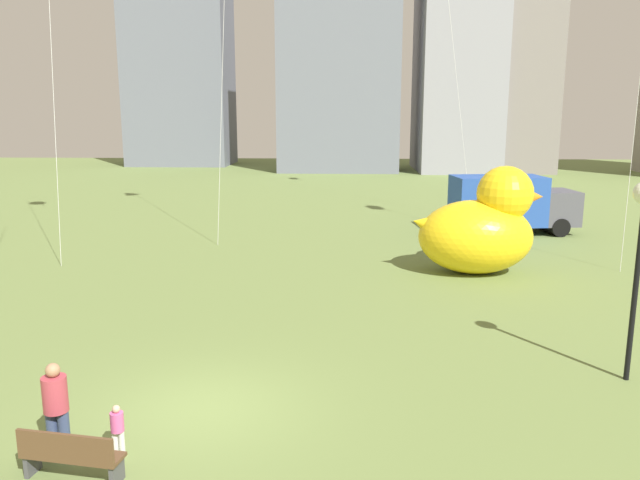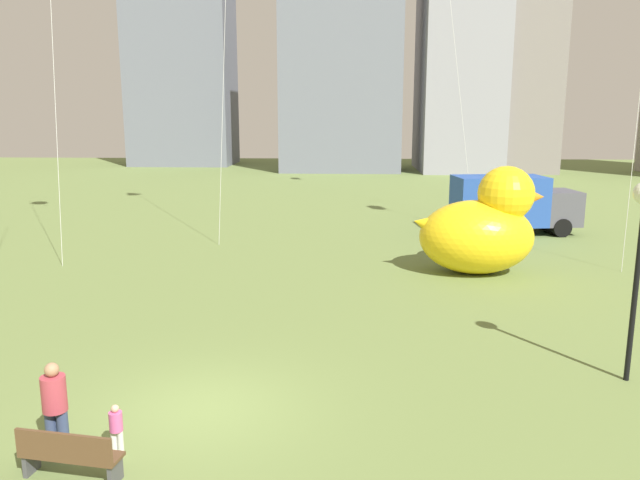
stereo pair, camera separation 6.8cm
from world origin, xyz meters
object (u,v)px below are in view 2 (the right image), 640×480
object	(u,v)px
person_adult	(55,405)
giant_inflatable_duck	(481,228)
person_child	(116,428)
box_truck	(512,205)
park_bench	(69,454)

from	to	relation	value
person_adult	giant_inflatable_duck	bearing A→B (deg)	52.97
person_adult	person_child	size ratio (longest dim) A/B	1.82
person_adult	box_truck	distance (m)	24.83
person_adult	person_child	world-z (taller)	person_adult
person_child	giant_inflatable_duck	size ratio (longest dim) A/B	0.20
person_child	giant_inflatable_duck	xyz separation A→B (m)	(8.92, 13.15, 1.18)
park_bench	box_truck	size ratio (longest dim) A/B	0.28
person_adult	person_child	distance (m)	1.12
person_child	giant_inflatable_duck	world-z (taller)	giant_inflatable_duck
park_bench	giant_inflatable_duck	bearing A→B (deg)	55.96
park_bench	giant_inflatable_duck	world-z (taller)	giant_inflatable_duck
person_adult	person_child	xyz separation A→B (m)	(1.03, 0.05, -0.43)
park_bench	person_child	bearing A→B (deg)	58.19
park_bench	person_child	size ratio (longest dim) A/B	1.83
park_bench	box_truck	bearing A→B (deg)	60.13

